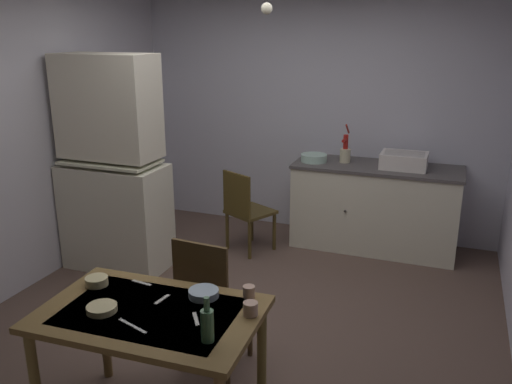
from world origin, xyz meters
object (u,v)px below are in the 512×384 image
hutch_cabinet (113,172)px  dining_table (151,327)px  chair_by_counter (246,209)px  serving_bowl_wide (204,293)px  hand_pump (345,146)px  glass_bottle (207,324)px  mug_dark (249,292)px  mixing_bowl_counter (314,158)px  chair_far_side (210,303)px  sink_basin (404,160)px

hutch_cabinet → dining_table: hutch_cabinet is taller
hutch_cabinet → dining_table: bearing=-50.5°
chair_by_counter → serving_bowl_wide: 2.38m
hutch_cabinet → chair_by_counter: 1.34m
hand_pump → glass_bottle: bearing=-89.7°
hand_pump → glass_bottle: 3.27m
dining_table → mug_dark: 0.57m
mixing_bowl_counter → dining_table: mixing_bowl_counter is taller
chair_far_side → serving_bowl_wide: size_ratio=5.53×
sink_basin → hand_pump: hand_pump is taller
mug_dark → chair_by_counter: bearing=112.3°
sink_basin → dining_table: 3.24m
serving_bowl_wide → chair_far_side: bearing=111.2°
hand_pump → mixing_bowl_counter: size_ratio=1.47×
serving_bowl_wide → mug_dark: mug_dark is taller
sink_basin → hand_pump: size_ratio=1.13×
hand_pump → hutch_cabinet: bearing=-143.9°
serving_bowl_wide → chair_by_counter: bearing=106.1°
mixing_bowl_counter → chair_far_side: (-0.03, -2.42, -0.42)m
hand_pump → chair_by_counter: bearing=-144.4°
mixing_bowl_counter → serving_bowl_wide: size_ratio=1.55×
hand_pump → mug_dark: size_ratio=5.69×
sink_basin → mixing_bowl_counter: sink_basin is taller
hutch_cabinet → mixing_bowl_counter: bearing=38.9°
sink_basin → serving_bowl_wide: bearing=-105.5°
mixing_bowl_counter → serving_bowl_wide: bearing=-87.9°
hutch_cabinet → mug_dark: size_ratio=28.89×
dining_table → serving_bowl_wide: size_ratio=7.05×
dining_table → chair_far_side: 0.62m
hutch_cabinet → sink_basin: 2.77m
chair_far_side → mug_dark: 0.55m
sink_basin → hand_pump: 0.60m
hutch_cabinet → mug_dark: 2.39m
sink_basin → hutch_cabinet: bearing=-151.9°
sink_basin → glass_bottle: (-0.57, -3.22, -0.11)m
chair_far_side → glass_bottle: (0.35, -0.75, 0.34)m
hand_pump → chair_by_counter: (-0.85, -0.61, -0.59)m
sink_basin → glass_bottle: size_ratio=1.89×
mixing_bowl_counter → mug_dark: 2.72m
mixing_bowl_counter → serving_bowl_wide: 2.79m
mixing_bowl_counter → dining_table: size_ratio=0.22×
sink_basin → serving_bowl_wide: (-0.79, -2.83, -0.18)m
chair_far_side → sink_basin: bearing=69.5°
hutch_cabinet → sink_basin: (2.45, 1.31, 0.02)m
sink_basin → chair_by_counter: sink_basin is taller
mixing_bowl_counter → chair_far_side: chair_far_side is taller
mixing_bowl_counter → serving_bowl_wide: mixing_bowl_counter is taller
chair_by_counter → glass_bottle: bearing=-71.9°
mixing_bowl_counter → dining_table: 3.04m
hand_pump → chair_far_side: (-0.33, -2.52, -0.55)m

